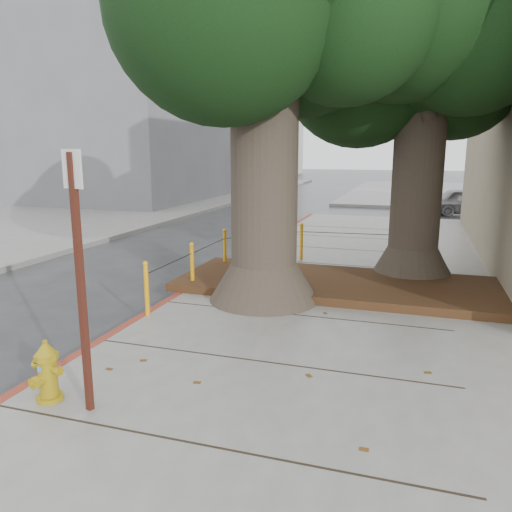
{
  "coord_description": "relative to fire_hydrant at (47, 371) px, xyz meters",
  "views": [
    {
      "loc": [
        2.31,
        -5.9,
        2.9
      ],
      "look_at": [
        -0.27,
        2.12,
        1.1
      ],
      "focal_mm": 35.0,
      "sensor_mm": 36.0,
      "label": 1
    }
  ],
  "objects": [
    {
      "name": "ground",
      "position": [
        1.47,
        1.72,
        -0.49
      ],
      "size": [
        140.0,
        140.0,
        0.0
      ],
      "primitive_type": "plane",
      "color": "#28282B",
      "rests_on": "ground"
    },
    {
      "name": "sidewalk_far",
      "position": [
        7.47,
        31.72,
        -0.42
      ],
      "size": [
        16.0,
        20.0,
        0.15
      ],
      "primitive_type": "cube",
      "color": "slate",
      "rests_on": "ground"
    },
    {
      "name": "curb_red",
      "position": [
        -0.53,
        4.22,
        -0.42
      ],
      "size": [
        0.14,
        26.0,
        0.16
      ],
      "primitive_type": "cube",
      "color": "maroon",
      "rests_on": "ground"
    },
    {
      "name": "planter_bed",
      "position": [
        2.37,
        5.62,
        -0.26
      ],
      "size": [
        6.4,
        2.6,
        0.16
      ],
      "primitive_type": "cube",
      "color": "black",
      "rests_on": "sidewalk_main"
    },
    {
      "name": "building_far_grey",
      "position": [
        -13.53,
        23.72,
        5.51
      ],
      "size": [
        12.0,
        16.0,
        12.0
      ],
      "primitive_type": "cube",
      "color": "slate",
      "rests_on": "ground"
    },
    {
      "name": "building_far_white",
      "position": [
        -15.53,
        46.72,
        7.01
      ],
      "size": [
        12.0,
        18.0,
        15.0
      ],
      "primitive_type": "cube",
      "color": "silver",
      "rests_on": "ground"
    },
    {
      "name": "tree_far",
      "position": [
        4.11,
        7.04,
        4.52
      ],
      "size": [
        4.5,
        3.8,
        7.17
      ],
      "color": "#4C3F33",
      "rests_on": "sidewalk_main"
    },
    {
      "name": "bollard_ring",
      "position": [
        0.6,
        6.09,
        0.17
      ],
      "size": [
        3.79,
        5.39,
        0.95
      ],
      "color": "orange",
      "rests_on": "sidewalk_main"
    },
    {
      "name": "fire_hydrant",
      "position": [
        0.0,
        0.0,
        0.0
      ],
      "size": [
        0.38,
        0.36,
        0.71
      ],
      "rotation": [
        0.0,
        0.0,
        -0.2
      ],
      "color": "#B19212",
      "rests_on": "sidewalk_main"
    },
    {
      "name": "signpost",
      "position": [
        0.56,
        -0.04,
        1.22
      ],
      "size": [
        0.27,
        0.09,
        2.76
      ],
      "rotation": [
        0.0,
        0.0,
        -0.26
      ],
      "color": "#471911",
      "rests_on": "sidewalk_main"
    },
    {
      "name": "car_silver",
      "position": [
        6.08,
        19.89,
        0.12
      ],
      "size": [
        3.73,
        1.74,
        1.24
      ],
      "primitive_type": "imported",
      "rotation": [
        0.0,
        0.0,
        1.65
      ],
      "color": "#949599",
      "rests_on": "ground"
    },
    {
      "name": "car_dark",
      "position": [
        -8.59,
        18.95,
        0.14
      ],
      "size": [
        2.27,
        4.55,
        1.27
      ],
      "primitive_type": "imported",
      "rotation": [
        0.0,
        0.0,
        0.11
      ],
      "color": "black",
      "rests_on": "ground"
    }
  ]
}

